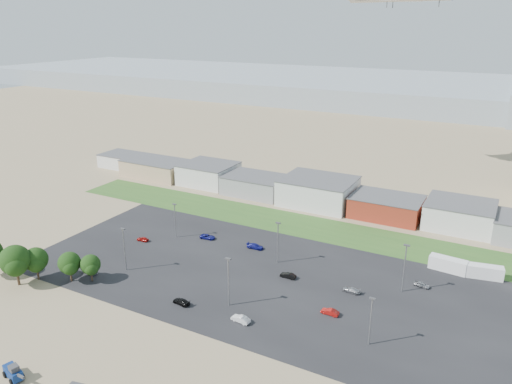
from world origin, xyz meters
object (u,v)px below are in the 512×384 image
Objects in this scene: telehandler at (13,371)px; parked_car_7 at (288,275)px; parked_car_8 at (422,285)px; parked_car_1 at (330,312)px; parked_car_5 at (143,239)px; parked_car_6 at (255,246)px; parked_car_9 at (208,237)px; parked_car_13 at (241,319)px; box_trailer_a at (448,264)px; parked_car_10 at (89,271)px; parked_car_3 at (181,302)px; parked_car_12 at (351,290)px.

telehandler is 1.80× the size of parked_car_7.
parked_car_8 is at bearing 64.21° from telehandler.
telehandler is 57.15m from parked_car_1.
parked_car_5 is at bearing 122.87° from telehandler.
telehandler is 1.53× the size of parked_car_6.
parked_car_13 is at bearing -144.06° from parked_car_9.
box_trailer_a is 2.30× the size of parked_car_1.
parked_car_6 is at bearing 97.76° from parked_car_8.
parked_car_1 is at bearing 152.38° from parked_car_8.
parked_car_7 is 0.94× the size of parked_car_13.
parked_car_8 is (13.88, 19.72, -0.02)m from parked_car_1.
box_trailer_a is 2.02× the size of parked_car_9.
parked_car_5 is at bearing -109.68° from parked_car_13.
parked_car_13 reaches higher than parked_car_6.
parked_car_10 reaches higher than parked_car_8.
parked_car_10 is (0.94, -19.58, 0.04)m from parked_car_5.
parked_car_13 is at bearing 60.20° from parked_car_5.
parked_car_5 is 0.88× the size of parked_car_7.
parked_car_5 is at bearing -158.45° from box_trailer_a.
parked_car_8 is at bearing -104.03° from box_trailer_a.
parked_car_10 is 1.05× the size of parked_car_13.
parked_car_12 is (29.22, 21.05, -0.03)m from parked_car_3.
parked_car_13 is at bearing 66.69° from telehandler.
parked_car_13 reaches higher than parked_car_10.
parked_car_6 is 14.07m from parked_car_9.
parked_car_8 is at bearing 132.00° from parked_car_12.
telehandler is 62.56m from parked_car_6.
parked_car_8 is at bearing -93.47° from parked_car_6.
parked_car_1 is at bearing 132.80° from parked_car_13.
box_trailer_a is at bearing -85.74° from parked_car_9.
parked_car_6 reaches higher than parked_car_10.
telehandler is 57.39m from parked_car_7.
parked_car_7 is at bearing 78.62° from telehandler.
box_trailer_a is 37.51m from parked_car_7.
parked_car_3 is 0.97× the size of parked_car_9.
box_trailer_a is 2.02× the size of parked_car_10.
telehandler is 54.17m from parked_car_5.
parked_car_7 is 45.62m from parked_car_10.
parked_car_9 is (14.26, 9.36, 0.01)m from parked_car_5.
parked_car_7 reaches higher than parked_car_9.
parked_car_12 is (56.73, 0.71, -0.00)m from parked_car_5.
parked_car_5 is 56.73m from parked_car_12.
box_trailer_a is 26.10m from parked_car_12.
box_trailer_a is (56.49, 72.27, 0.17)m from telehandler.
parked_car_8 is at bearing -61.89° from parked_car_10.
parked_car_1 is 16.61m from parked_car_7.
parked_car_9 is 1.08× the size of parked_car_12.
parked_car_1 is 33.63m from parked_car_6.
parked_car_6 is 40.32m from parked_car_10.
parked_car_3 is (10.63, 31.13, -0.81)m from telehandler.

